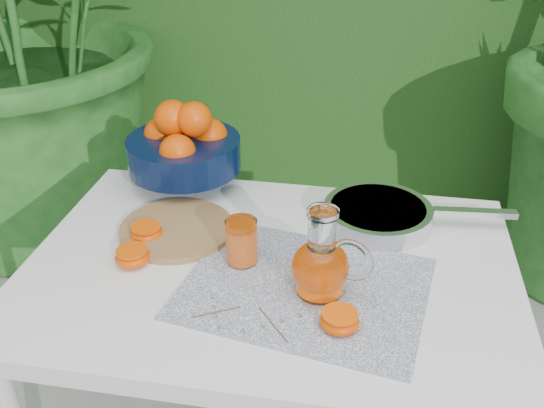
% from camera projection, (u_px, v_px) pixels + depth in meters
% --- Properties ---
extents(potted_plant_left, '(2.16, 2.16, 1.96)m').
position_uv_depth(potted_plant_left, '(19.00, 5.00, 2.31)').
color(potted_plant_left, '#24581E').
rests_on(potted_plant_left, ground).
extents(white_table, '(1.00, 0.70, 0.75)m').
position_uv_depth(white_table, '(270.00, 295.00, 1.28)').
color(white_table, white).
rests_on(white_table, ground).
extents(placemat, '(0.51, 0.43, 0.00)m').
position_uv_depth(placemat, '(305.00, 288.00, 1.17)').
color(placemat, '#0E1C4F').
rests_on(placemat, white_table).
extents(cutting_board, '(0.26, 0.26, 0.02)m').
position_uv_depth(cutting_board, '(177.00, 229.00, 1.34)').
color(cutting_board, olive).
rests_on(cutting_board, white_table).
extents(fruit_bowl, '(0.31, 0.31, 0.22)m').
position_uv_depth(fruit_bowl, '(184.00, 146.00, 1.50)').
color(fruit_bowl, black).
rests_on(fruit_bowl, white_table).
extents(juice_pitcher, '(0.17, 0.14, 0.18)m').
position_uv_depth(juice_pitcher, '(321.00, 265.00, 1.12)').
color(juice_pitcher, white).
rests_on(juice_pitcher, white_table).
extents(juice_tumbler, '(0.07, 0.07, 0.10)m').
position_uv_depth(juice_tumbler, '(242.00, 242.00, 1.22)').
color(juice_tumbler, white).
rests_on(juice_tumbler, white_table).
extents(saute_pan, '(0.44, 0.26, 0.05)m').
position_uv_depth(saute_pan, '(379.00, 214.00, 1.36)').
color(saute_pan, silver).
rests_on(saute_pan, white_table).
extents(orange_halves, '(0.52, 0.29, 0.03)m').
position_uv_depth(orange_halves, '(198.00, 267.00, 1.20)').
color(orange_halves, '#FC4202').
rests_on(orange_halves, white_table).
extents(thyme_sprigs, '(0.27, 0.24, 0.01)m').
position_uv_depth(thyme_sprigs, '(273.00, 302.00, 1.12)').
color(thyme_sprigs, brown).
rests_on(thyme_sprigs, white_table).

